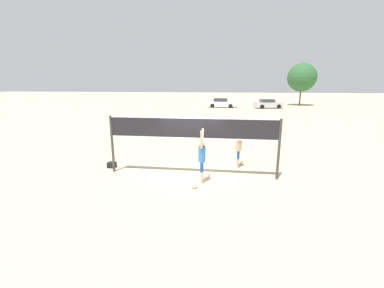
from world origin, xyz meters
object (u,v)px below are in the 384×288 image
(gear_bag, at_px, (112,165))
(parked_car_near, at_px, (222,103))
(parked_car_mid, at_px, (268,104))
(tree_left_cluster, at_px, (302,77))
(player_spiker, at_px, (202,155))
(player_blocker, at_px, (239,146))
(volleyball_net, at_px, (192,134))
(volleyball, at_px, (194,185))

(gear_bag, height_order, parked_car_near, parked_car_near)
(parked_car_mid, height_order, tree_left_cluster, tree_left_cluster)
(player_spiker, bearing_deg, gear_bag, 73.29)
(player_blocker, bearing_deg, gear_bag, -81.89)
(volleyball_net, bearing_deg, player_spiker, -58.29)
(volleyball, bearing_deg, parked_car_mid, 77.18)
(parked_car_near, bearing_deg, gear_bag, -91.97)
(parked_car_near, bearing_deg, tree_left_cluster, 29.32)
(volleyball_net, height_order, volleyball, volleyball_net)
(player_blocker, bearing_deg, parked_car_near, -177.26)
(player_blocker, relative_size, tree_left_cluster, 0.27)
(parked_car_near, distance_m, parked_car_mid, 7.25)
(volleyball_net, relative_size, tree_left_cluster, 0.98)
(parked_car_near, height_order, parked_car_mid, parked_car_near)
(parked_car_near, bearing_deg, volleyball, -84.47)
(player_blocker, distance_m, gear_bag, 5.95)
(volleyball_net, relative_size, player_blocker, 3.58)
(player_spiker, xyz_separation_m, parked_car_near, (0.03, 32.64, -0.46))
(volleyball, relative_size, gear_bag, 0.59)
(gear_bag, height_order, parked_car_mid, parked_car_mid)
(volleyball_net, distance_m, parked_car_mid, 32.50)
(parked_car_near, bearing_deg, player_spiker, -84.09)
(player_spiker, xyz_separation_m, parked_car_mid, (7.27, 32.34, -0.49))
(gear_bag, bearing_deg, volleyball, -24.61)
(gear_bag, xyz_separation_m, parked_car_mid, (11.61, 31.03, 0.51))
(volleyball_net, bearing_deg, parked_car_near, 89.06)
(parked_car_mid, bearing_deg, volleyball, -116.77)
(gear_bag, bearing_deg, volleyball_net, -7.43)
(parked_car_mid, bearing_deg, volleyball_net, -117.78)
(tree_left_cluster, bearing_deg, volleyball, -109.44)
(volleyball, bearing_deg, volleyball_net, 101.15)
(volleyball_net, relative_size, parked_car_near, 1.47)
(player_blocker, bearing_deg, tree_left_cluster, 161.61)
(gear_bag, bearing_deg, player_blocker, 8.11)
(player_spiker, xyz_separation_m, player_blocker, (1.48, 2.13, -0.09))
(player_spiker, bearing_deg, parked_car_mid, -12.67)
(volleyball, xyz_separation_m, parked_car_near, (0.25, 33.23, 0.56))
(parked_car_near, bearing_deg, parked_car_mid, 3.55)
(player_spiker, bearing_deg, volleyball_net, 31.71)
(player_blocker, xyz_separation_m, gear_bag, (-5.82, -0.83, -0.91))
(player_blocker, xyz_separation_m, tree_left_cluster, (12.09, 36.36, 3.78))
(parked_car_mid, bearing_deg, parked_car_near, 163.64)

